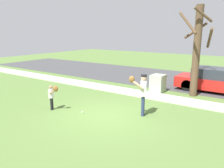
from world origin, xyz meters
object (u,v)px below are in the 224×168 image
object	(u,v)px
baseball	(83,112)
person_child	(52,94)
street_tree_near	(197,49)
parked_hatchback_red	(214,80)
utility_cabinet	(158,83)
person_adult	(142,90)

from	to	relation	value
baseball	person_child	bearing A→B (deg)	-160.98
street_tree_near	parked_hatchback_red	size ratio (longest dim) A/B	1.16
utility_cabinet	baseball	bearing A→B (deg)	-103.16
street_tree_near	person_adult	bearing A→B (deg)	-102.19
parked_hatchback_red	street_tree_near	bearing A→B (deg)	-113.81
person_adult	baseball	size ratio (longest dim) A/B	22.73
parked_hatchback_red	person_child	bearing A→B (deg)	-124.54
person_adult	baseball	bearing A→B (deg)	3.72
person_child	street_tree_near	xyz separation A→B (m)	(4.35, 5.77, 1.75)
person_child	utility_cabinet	distance (m)	5.99
person_adult	street_tree_near	xyz separation A→B (m)	(0.90, 4.15, 1.42)
person_adult	baseball	xyz separation A→B (m)	(-2.15, -1.17, -1.02)
person_adult	person_child	size ratio (longest dim) A/B	1.49
utility_cabinet	street_tree_near	xyz separation A→B (m)	(1.88, 0.32, 1.99)
utility_cabinet	street_tree_near	world-z (taller)	street_tree_near
person_adult	person_child	bearing A→B (deg)	0.27
street_tree_near	parked_hatchback_red	distance (m)	2.48
person_adult	parked_hatchback_red	size ratio (longest dim) A/B	0.42
person_child	parked_hatchback_red	size ratio (longest dim) A/B	0.28
person_child	street_tree_near	distance (m)	7.44
baseball	street_tree_near	distance (m)	6.60
utility_cabinet	parked_hatchback_red	world-z (taller)	parked_hatchback_red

